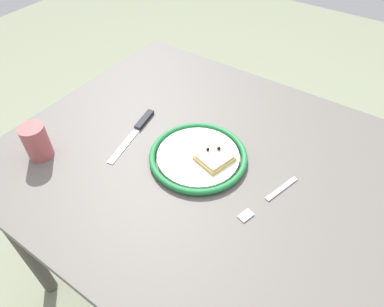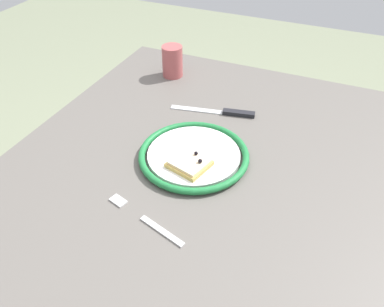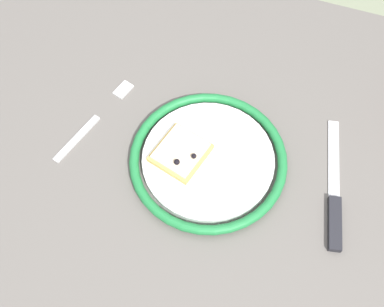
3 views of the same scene
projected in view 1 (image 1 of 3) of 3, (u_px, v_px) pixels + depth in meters
ground_plane at (205, 277)px, 1.43m from camera, size 6.00×6.00×0.00m
dining_table at (211, 181)px, 0.99m from camera, size 1.12×0.90×0.71m
plate at (198, 156)px, 0.92m from camera, size 0.27×0.27×0.02m
pizza_slice_near at (215, 158)px, 0.90m from camera, size 0.10×0.10×0.03m
knife at (139, 126)px, 1.02m from camera, size 0.07×0.24×0.01m
fork at (269, 198)px, 0.83m from camera, size 0.07×0.20×0.00m
cup at (36, 142)px, 0.91m from camera, size 0.07×0.07×0.10m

